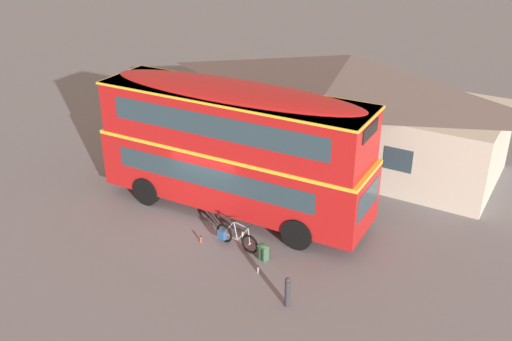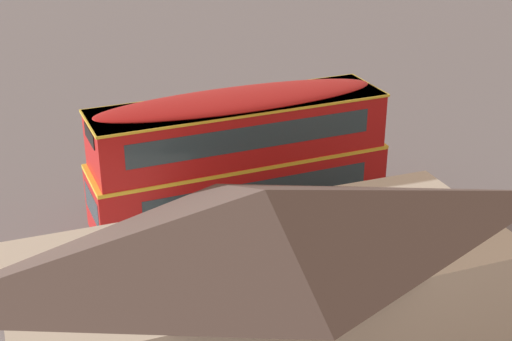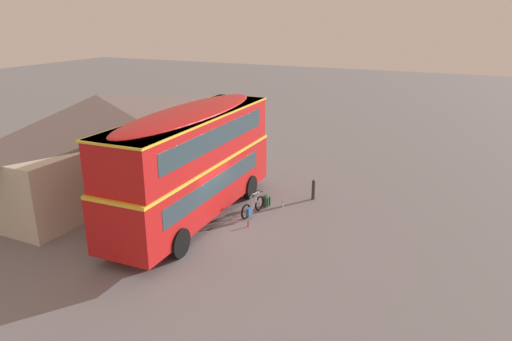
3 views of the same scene
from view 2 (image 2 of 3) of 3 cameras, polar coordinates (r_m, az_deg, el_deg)
name	(u,v)px [view 2 (image 2 of 3)]	position (r m, az deg, el deg)	size (l,w,h in m)	color
ground_plane	(244,212)	(26.90, -0.93, -3.21)	(120.00, 120.00, 0.00)	slate
double_decker_bus	(239,155)	(24.93, -1.29, 1.18)	(10.13, 2.86, 4.79)	black
touring_bicycle	(186,196)	(27.32, -5.38, -1.98)	(1.76, 0.46, 1.00)	black
backpack_on_ground	(154,202)	(27.25, -7.80, -2.37)	(0.37, 0.34, 0.57)	#386642
water_bottle_clear_plastic	(144,199)	(27.91, -8.60, -2.17)	(0.07, 0.07, 0.24)	silver
water_bottle_red_squeeze	(213,194)	(28.03, -3.32, -1.78)	(0.07, 0.07, 0.24)	#D84C33
pub_building	(264,269)	(19.13, 0.65, -7.55)	(13.15, 5.79, 4.61)	beige
kerb_bollard	(97,185)	(28.36, -12.03, -1.13)	(0.16, 0.16, 0.97)	#333338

